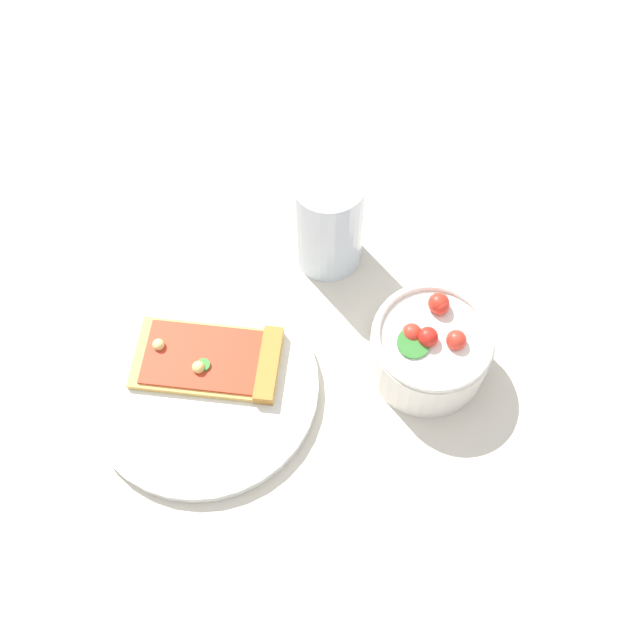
# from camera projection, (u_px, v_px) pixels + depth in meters

# --- Properties ---
(ground_plane) EXTENTS (2.40, 2.40, 0.00)m
(ground_plane) POSITION_uv_depth(u_px,v_px,m) (211.00, 439.00, 0.73)
(ground_plane) COLOR beige
(ground_plane) RESTS_ON ground
(plate) EXTENTS (0.24, 0.24, 0.01)m
(plate) POSITION_uv_depth(u_px,v_px,m) (204.00, 387.00, 0.75)
(plate) COLOR silver
(plate) RESTS_ON ground_plane
(pizza_slice_main) EXTENTS (0.14, 0.17, 0.02)m
(pizza_slice_main) POSITION_uv_depth(u_px,v_px,m) (216.00, 360.00, 0.75)
(pizza_slice_main) COLOR #E5B256
(pizza_slice_main) RESTS_ON plate
(salad_bowl) EXTENTS (0.12, 0.12, 0.08)m
(salad_bowl) POSITION_uv_depth(u_px,v_px,m) (430.00, 349.00, 0.73)
(salad_bowl) COLOR white
(salad_bowl) RESTS_ON ground_plane
(soda_glass) EXTENTS (0.08, 0.08, 0.13)m
(soda_glass) POSITION_uv_depth(u_px,v_px,m) (328.00, 223.00, 0.78)
(soda_glass) COLOR silver
(soda_glass) RESTS_ON ground_plane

